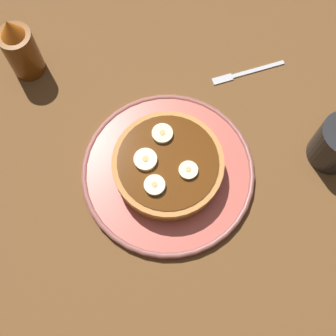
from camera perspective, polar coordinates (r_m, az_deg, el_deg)
The scene contains 9 objects.
ground_plane at distance 73.05cm, azimuth -0.00°, elevation -1.11°, with size 140.00×140.00×3.00cm, color brown.
plate at distance 70.86cm, azimuth -0.00°, elevation -0.50°, with size 26.95×26.95×1.53cm.
pancake_stack at distance 68.41cm, azimuth -0.27°, elevation 0.09°, with size 16.78×16.66×4.16cm.
banana_slice_0 at distance 64.93cm, azimuth -1.36°, elevation -2.36°, with size 3.07×3.07×1.04cm.
banana_slice_1 at distance 66.39cm, azimuth -2.84°, elevation 1.04°, with size 3.45×3.45×0.97cm.
banana_slice_2 at distance 67.96cm, azimuth -0.71°, elevation 4.31°, with size 3.17×3.17×0.88cm.
banana_slice_3 at distance 65.97cm, azimuth 2.68°, elevation -0.07°, with size 2.83×2.83×0.84cm.
fork at distance 80.34cm, azimuth 9.51°, elevation 11.66°, with size 9.79×9.98×0.50cm.
syrup_bottle at distance 79.13cm, azimuth -18.00°, elevation 13.96°, with size 5.40×5.40×12.44cm.
Camera 1 is at (-21.11, -10.65, 67.62)cm, focal length 48.68 mm.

